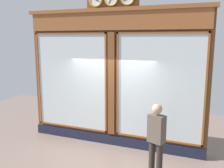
# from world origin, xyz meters

# --- Properties ---
(shop_facade) EXTENTS (5.32, 0.42, 4.40)m
(shop_facade) POSITION_xyz_m (0.00, -0.13, 1.96)
(shop_facade) COLOR brown
(shop_facade) RESTS_ON ground_plane
(pedestrian) EXTENTS (0.42, 0.34, 1.69)m
(pedestrian) POSITION_xyz_m (-1.55, 1.25, 0.93)
(pedestrian) COLOR #312A24
(pedestrian) RESTS_ON ground_plane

